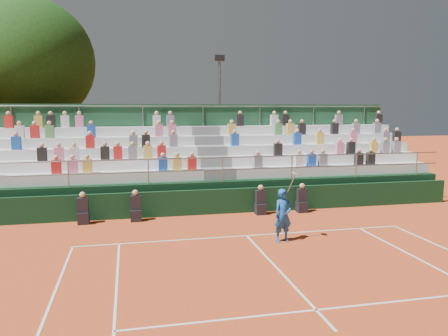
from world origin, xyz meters
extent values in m
plane|color=#C34A20|center=(0.00, 0.00, 0.00)|extent=(90.00, 90.00, 0.00)
cube|color=white|center=(0.00, 0.00, 0.01)|extent=(11.00, 0.06, 0.01)
cube|color=white|center=(0.00, -3.20, 0.01)|extent=(0.06, 6.40, 0.01)
cube|color=white|center=(0.00, -5.49, 0.01)|extent=(8.22, 0.06, 0.01)
cube|color=black|center=(0.00, 3.20, 0.50)|extent=(20.00, 0.15, 1.00)
cube|color=black|center=(-5.42, 2.75, 0.22)|extent=(0.40, 0.40, 0.44)
cube|color=black|center=(-5.42, 2.75, 0.70)|extent=(0.38, 0.25, 0.55)
sphere|color=tan|center=(-5.42, 2.75, 1.08)|extent=(0.22, 0.22, 0.22)
cube|color=black|center=(-3.54, 2.75, 0.22)|extent=(0.40, 0.40, 0.44)
cube|color=black|center=(-3.54, 2.75, 0.70)|extent=(0.38, 0.25, 0.55)
sphere|color=tan|center=(-3.54, 2.75, 1.08)|extent=(0.22, 0.22, 0.22)
cube|color=black|center=(1.32, 2.75, 0.22)|extent=(0.40, 0.40, 0.44)
cube|color=black|center=(1.32, 2.75, 0.70)|extent=(0.38, 0.25, 0.55)
sphere|color=tan|center=(1.32, 2.75, 1.08)|extent=(0.22, 0.22, 0.22)
cube|color=black|center=(3.07, 2.75, 0.22)|extent=(0.40, 0.40, 0.44)
cube|color=black|center=(3.07, 2.75, 0.70)|extent=(0.38, 0.25, 0.55)
sphere|color=tan|center=(3.07, 2.75, 1.08)|extent=(0.22, 0.22, 0.22)
cube|color=black|center=(0.00, 6.30, 0.60)|extent=(20.00, 5.20, 1.20)
cube|color=silver|center=(-5.35, 4.62, 1.41)|extent=(9.30, 0.85, 0.42)
cube|color=silver|center=(5.35, 4.62, 1.41)|extent=(9.30, 0.85, 0.42)
cube|color=slate|center=(0.00, 4.62, 1.41)|extent=(1.40, 0.85, 0.42)
cube|color=silver|center=(-5.35, 5.47, 1.83)|extent=(9.30, 0.85, 0.42)
cube|color=silver|center=(5.35, 5.47, 1.83)|extent=(9.30, 0.85, 0.42)
cube|color=slate|center=(0.00, 5.47, 1.83)|extent=(1.40, 0.85, 0.42)
cube|color=silver|center=(-5.35, 6.33, 2.25)|extent=(9.30, 0.85, 0.42)
cube|color=silver|center=(5.35, 6.33, 2.25)|extent=(9.30, 0.85, 0.42)
cube|color=slate|center=(0.00, 6.33, 2.25)|extent=(1.40, 0.85, 0.42)
cube|color=silver|center=(-5.35, 7.17, 2.67)|extent=(9.30, 0.85, 0.42)
cube|color=silver|center=(5.35, 7.17, 2.67)|extent=(9.30, 0.85, 0.42)
cube|color=slate|center=(0.00, 7.17, 2.67)|extent=(1.40, 0.85, 0.42)
cube|color=silver|center=(-5.35, 8.03, 3.09)|extent=(9.30, 0.85, 0.42)
cube|color=silver|center=(5.35, 8.03, 3.09)|extent=(9.30, 0.85, 0.42)
cube|color=slate|center=(0.00, 8.03, 3.09)|extent=(1.40, 0.85, 0.42)
cube|color=#1B462A|center=(0.00, 8.55, 2.20)|extent=(20.00, 0.12, 4.40)
cylinder|color=gray|center=(0.00, 3.75, 2.20)|extent=(20.00, 0.05, 0.05)
cylinder|color=gray|center=(0.00, 8.45, 4.30)|extent=(20.00, 0.05, 0.05)
cube|color=red|center=(-6.53, 4.47, 1.90)|extent=(0.36, 0.24, 0.56)
cube|color=pink|center=(-5.91, 4.47, 1.90)|extent=(0.36, 0.24, 0.56)
cube|color=gold|center=(-5.36, 4.47, 1.90)|extent=(0.36, 0.24, 0.56)
cube|color=#1E4CB2|center=(-2.37, 4.47, 1.90)|extent=(0.36, 0.24, 0.56)
cube|color=gold|center=(-1.79, 4.47, 1.90)|extent=(0.36, 0.24, 0.56)
cube|color=red|center=(-1.16, 4.47, 1.90)|extent=(0.36, 0.24, 0.56)
cube|color=black|center=(-7.18, 5.32, 2.32)|extent=(0.36, 0.24, 0.56)
cube|color=pink|center=(-6.53, 5.32, 2.32)|extent=(0.36, 0.24, 0.56)
cube|color=silver|center=(-5.93, 5.32, 2.32)|extent=(0.36, 0.24, 0.56)
cube|color=black|center=(-4.71, 5.32, 2.32)|extent=(0.36, 0.24, 0.56)
cube|color=red|center=(-4.18, 5.32, 2.32)|extent=(0.36, 0.24, 0.56)
cube|color=slate|center=(-3.58, 5.32, 2.32)|extent=(0.36, 0.24, 0.56)
cube|color=gold|center=(-2.93, 5.32, 2.32)|extent=(0.36, 0.24, 0.56)
cube|color=red|center=(-2.35, 5.32, 2.32)|extent=(0.36, 0.24, 0.56)
cube|color=#1E4CB2|center=(-8.33, 6.17, 2.74)|extent=(0.36, 0.24, 0.56)
cube|color=red|center=(-5.36, 6.17, 2.74)|extent=(0.36, 0.24, 0.56)
cube|color=slate|center=(-3.51, 6.17, 2.74)|extent=(0.36, 0.24, 0.56)
cube|color=black|center=(-2.97, 6.17, 2.74)|extent=(0.36, 0.24, 0.56)
cube|color=slate|center=(-1.75, 6.17, 2.74)|extent=(0.36, 0.24, 0.56)
cube|color=silver|center=(-8.35, 7.02, 3.16)|extent=(0.36, 0.24, 0.56)
cube|color=red|center=(-7.74, 7.02, 3.16)|extent=(0.36, 0.24, 0.56)
cube|color=#4C8C4C|center=(-7.13, 7.02, 3.16)|extent=(0.36, 0.24, 0.56)
cube|color=#1E4CB2|center=(-5.35, 7.02, 3.16)|extent=(0.36, 0.24, 0.56)
cube|color=pink|center=(-2.33, 7.02, 3.16)|extent=(0.36, 0.24, 0.56)
cube|color=pink|center=(-1.72, 7.02, 3.16)|extent=(0.36, 0.24, 0.56)
cube|color=red|center=(-8.98, 7.88, 3.58)|extent=(0.36, 0.24, 0.56)
cube|color=gold|center=(-7.72, 7.88, 3.58)|extent=(0.36, 0.24, 0.56)
cube|color=black|center=(-7.19, 7.88, 3.58)|extent=(0.36, 0.24, 0.56)
cube|color=silver|center=(-6.57, 7.88, 3.58)|extent=(0.36, 0.24, 0.56)
cube|color=pink|center=(-5.93, 7.88, 3.58)|extent=(0.36, 0.24, 0.56)
cube|color=silver|center=(-2.37, 7.88, 3.58)|extent=(0.36, 0.24, 0.56)
cube|color=slate|center=(-1.71, 7.88, 3.58)|extent=(0.36, 0.24, 0.56)
cube|color=slate|center=(1.72, 4.47, 1.90)|extent=(0.36, 0.24, 0.56)
cube|color=silver|center=(3.60, 4.47, 1.90)|extent=(0.36, 0.24, 0.56)
cube|color=#1E4CB2|center=(4.20, 4.47, 1.90)|extent=(0.36, 0.24, 0.56)
cube|color=slate|center=(4.74, 4.47, 1.90)|extent=(0.36, 0.24, 0.56)
cube|color=black|center=(6.52, 4.47, 1.90)|extent=(0.36, 0.24, 0.56)
cube|color=black|center=(7.11, 4.47, 1.90)|extent=(0.36, 0.24, 0.56)
cube|color=black|center=(2.92, 5.32, 2.32)|extent=(0.36, 0.24, 0.56)
cube|color=pink|center=(5.98, 5.32, 2.32)|extent=(0.36, 0.24, 0.56)
cube|color=black|center=(6.57, 5.32, 2.32)|extent=(0.36, 0.24, 0.56)
cube|color=gold|center=(7.75, 5.32, 2.32)|extent=(0.36, 0.24, 0.56)
cube|color=slate|center=(8.37, 5.32, 2.32)|extent=(0.36, 0.24, 0.56)
cube|color=slate|center=(8.97, 5.32, 2.32)|extent=(0.36, 0.24, 0.56)
cube|color=#1E4CB2|center=(1.10, 6.17, 2.74)|extent=(0.36, 0.24, 0.56)
cube|color=#1E4CB2|center=(4.18, 6.17, 2.74)|extent=(0.36, 0.24, 0.56)
cube|color=gold|center=(5.35, 6.17, 2.74)|extent=(0.36, 0.24, 0.56)
cube|color=pink|center=(7.11, 6.17, 2.74)|extent=(0.36, 0.24, 0.56)
cube|color=slate|center=(8.91, 6.17, 2.74)|extent=(0.36, 0.24, 0.56)
cube|color=black|center=(9.54, 6.17, 2.74)|extent=(0.36, 0.24, 0.56)
cube|color=gold|center=(1.16, 7.02, 3.16)|extent=(0.36, 0.24, 0.56)
cube|color=#4C8C4C|center=(3.51, 7.02, 3.16)|extent=(0.36, 0.24, 0.56)
cube|color=gold|center=(4.15, 7.02, 3.16)|extent=(0.36, 0.24, 0.56)
cube|color=black|center=(4.76, 7.02, 3.16)|extent=(0.36, 0.24, 0.56)
cube|color=black|center=(6.54, 7.02, 3.16)|extent=(0.36, 0.24, 0.56)
cube|color=slate|center=(7.73, 7.02, 3.16)|extent=(0.36, 0.24, 0.56)
cube|color=slate|center=(8.93, 7.02, 3.16)|extent=(0.36, 0.24, 0.56)
cube|color=black|center=(1.79, 7.88, 3.58)|extent=(0.36, 0.24, 0.56)
cube|color=silver|center=(3.60, 7.88, 3.58)|extent=(0.36, 0.24, 0.56)
cube|color=black|center=(4.20, 7.88, 3.58)|extent=(0.36, 0.24, 0.56)
cube|color=slate|center=(7.19, 7.88, 3.58)|extent=(0.36, 0.24, 0.56)
cube|color=black|center=(9.52, 7.88, 3.58)|extent=(0.36, 0.24, 0.56)
imported|color=#1650AA|center=(0.96, -0.82, 0.84)|extent=(0.68, 0.50, 1.69)
cylinder|color=gray|center=(1.21, -0.82, 1.85)|extent=(0.26, 0.03, 0.51)
cylinder|color=#E5D866|center=(1.36, -0.82, 2.15)|extent=(0.26, 0.28, 0.14)
cylinder|color=#331D12|center=(-8.97, 13.07, 1.96)|extent=(0.50, 0.50, 3.92)
sphere|color=black|center=(-8.97, 13.07, 6.75)|extent=(7.06, 7.06, 7.06)
cylinder|color=gray|center=(1.92, 13.53, 3.55)|extent=(0.16, 0.16, 7.10)
cube|color=black|center=(1.92, 13.53, 7.27)|extent=(0.60, 0.25, 0.35)
camera|label=1|loc=(-3.74, -13.50, 4.19)|focal=35.00mm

